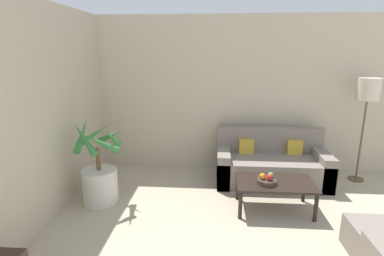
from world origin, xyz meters
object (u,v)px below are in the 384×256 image
at_px(floor_lamp, 368,94).
at_px(orange_fruit, 262,176).
at_px(apple_green, 271,175).
at_px(potted_palm, 100,176).
at_px(coffee_table, 275,185).
at_px(apple_red, 270,177).
at_px(ottoman, 381,240).
at_px(fruit_bowl, 267,181).
at_px(sofa_loveseat, 271,165).

distance_m(floor_lamp, orange_fruit, 2.30).
bearing_deg(orange_fruit, apple_green, 21.34).
height_order(potted_palm, floor_lamp, floor_lamp).
relative_size(potted_palm, floor_lamp, 0.72).
relative_size(potted_palm, coffee_table, 1.18).
xyz_separation_m(floor_lamp, apple_green, (-1.63, -1.12, -0.94)).
height_order(apple_red, ottoman, apple_red).
xyz_separation_m(floor_lamp, coffee_table, (-1.57, -1.10, -1.09)).
height_order(coffee_table, orange_fruit, orange_fruit).
xyz_separation_m(apple_green, orange_fruit, (-0.11, -0.04, 0.00)).
xyz_separation_m(floor_lamp, orange_fruit, (-1.75, -1.16, -0.94)).
height_order(apple_green, orange_fruit, orange_fruit).
bearing_deg(floor_lamp, apple_red, -144.23).
bearing_deg(fruit_bowl, orange_fruit, 171.34).
xyz_separation_m(apple_red, ottoman, (1.04, -0.76, -0.34)).
bearing_deg(floor_lamp, potted_palm, -165.03).
relative_size(apple_red, apple_green, 1.03).
distance_m(sofa_loveseat, apple_green, 1.00).
xyz_separation_m(fruit_bowl, apple_red, (0.03, -0.03, 0.07)).
height_order(coffee_table, apple_red, apple_red).
relative_size(sofa_loveseat, fruit_bowl, 7.14).
bearing_deg(sofa_loveseat, apple_red, -101.78).
xyz_separation_m(potted_palm, coffee_table, (2.41, -0.03, -0.04)).
relative_size(potted_palm, fruit_bowl, 4.92).
distance_m(apple_green, ottoman, 1.36).
xyz_separation_m(sofa_loveseat, apple_red, (-0.22, -1.03, 0.22)).
distance_m(apple_red, orange_fruit, 0.09).
xyz_separation_m(sofa_loveseat, coffee_table, (-0.12, -0.94, 0.08)).
distance_m(potted_palm, sofa_loveseat, 2.69).
bearing_deg(floor_lamp, sofa_loveseat, -173.57).
bearing_deg(fruit_bowl, apple_green, 43.52).
bearing_deg(coffee_table, potted_palm, 179.19).
relative_size(potted_palm, orange_fruit, 15.41).
relative_size(coffee_table, orange_fruit, 13.03).
distance_m(potted_palm, apple_red, 2.32).
height_order(sofa_loveseat, ottoman, sofa_loveseat).
height_order(potted_palm, apple_green, potted_palm).
distance_m(sofa_loveseat, fruit_bowl, 1.05).
bearing_deg(potted_palm, sofa_loveseat, 19.58).
distance_m(potted_palm, floor_lamp, 4.25).
relative_size(sofa_loveseat, orange_fruit, 22.36).
bearing_deg(coffee_table, ottoman, -42.19).
distance_m(potted_palm, fruit_bowl, 2.29).
relative_size(floor_lamp, fruit_bowl, 6.86).
xyz_separation_m(potted_palm, sofa_loveseat, (2.53, 0.90, -0.12)).
bearing_deg(orange_fruit, floor_lamp, 33.58).
bearing_deg(fruit_bowl, ottoman, -36.40).
bearing_deg(potted_palm, apple_red, -3.30).
xyz_separation_m(floor_lamp, ottoman, (-0.62, -1.96, -1.28)).
relative_size(floor_lamp, ottoman, 2.61).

